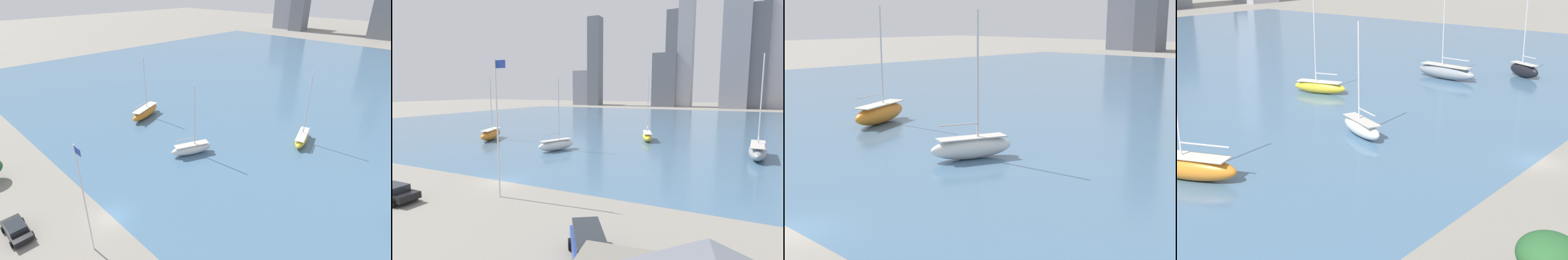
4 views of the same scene
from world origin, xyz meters
The scene contains 10 objects.
ground_plane centered at (0.00, 0.00, 0.00)m, with size 500.00×500.00×0.00m, color gray.
harbor_water centered at (0.00, 70.00, 0.00)m, with size 180.00×140.00×0.00m.
flag_pole centered at (3.05, -4.03, 6.93)m, with size 1.24×0.14×12.87m.
distant_city_skyline centered at (23.74, 169.45, 28.87)m, with size 195.11×20.64×73.91m.
sailboat_white centered at (-4.11, 17.71, 1.03)m, with size 4.38×7.24×11.99m.
sailboat_yellow centered at (7.03, 34.40, 0.98)m, with size 4.09×7.95×12.92m.
sailboat_gray centered at (26.06, 25.51, 1.18)m, with size 3.02×10.42×15.41m.
sailboat_orange centered at (-22.28, 21.68, 1.16)m, with size 5.46×9.13×12.64m.
parked_sedan_black centered at (-5.04, -9.13, 0.82)m, with size 5.02×2.42×1.54m.
parked_suv_blue centered at (15.40, -10.42, 1.04)m, with size 4.40×5.40×1.91m.
Camera 2 is at (22.62, -25.51, 10.03)m, focal length 28.00 mm.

